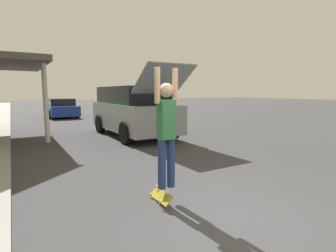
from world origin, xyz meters
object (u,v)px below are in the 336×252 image
at_px(skateboarder, 166,127).
at_px(skateboard, 160,196).
at_px(suv_parked, 133,110).
at_px(car_down_street, 61,108).

xyz_separation_m(skateboarder, skateboard, (-0.07, 0.08, -1.14)).
height_order(suv_parked, skateboard, suv_parked).
bearing_deg(skateboard, skateboarder, -48.41).
xyz_separation_m(car_down_street, skateboarder, (-0.98, -16.75, 0.62)).
relative_size(car_down_street, skateboarder, 2.37).
bearing_deg(suv_parked, skateboarder, -108.96).
bearing_deg(skateboard, suv_parked, 70.28).
bearing_deg(skateboard, car_down_street, 86.39).
relative_size(suv_parked, car_down_street, 1.23).
height_order(suv_parked, car_down_street, suv_parked).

